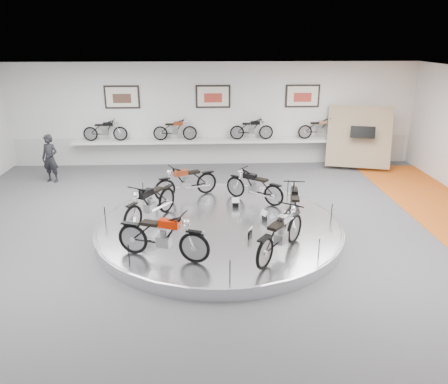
{
  "coord_description": "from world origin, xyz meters",
  "views": [
    {
      "loc": [
        -0.36,
        -10.18,
        4.95
      ],
      "look_at": [
        0.13,
        0.6,
        1.05
      ],
      "focal_mm": 35.0,
      "sensor_mm": 36.0,
      "label": 1
    }
  ],
  "objects_px": {
    "bike_f": "(294,204)",
    "visitor": "(50,158)",
    "bike_c": "(150,203)",
    "bike_d": "(163,236)",
    "bike_b": "(186,181)",
    "shelf": "(214,141)",
    "bike_a": "(254,186)",
    "display_platform": "(219,228)",
    "bike_e": "(281,233)"
  },
  "relations": [
    {
      "from": "bike_b",
      "to": "bike_e",
      "type": "xyz_separation_m",
      "value": [
        2.23,
        -3.81,
        0.03
      ]
    },
    {
      "from": "bike_a",
      "to": "bike_f",
      "type": "xyz_separation_m",
      "value": [
        0.88,
        -1.51,
        0.01
      ]
    },
    {
      "from": "bike_e",
      "to": "bike_f",
      "type": "bearing_deg",
      "value": 16.13
    },
    {
      "from": "bike_b",
      "to": "visitor",
      "type": "bearing_deg",
      "value": -54.32
    },
    {
      "from": "bike_a",
      "to": "bike_b",
      "type": "relative_size",
      "value": 0.95
    },
    {
      "from": "shelf",
      "to": "bike_e",
      "type": "bearing_deg",
      "value": -81.06
    },
    {
      "from": "bike_b",
      "to": "visitor",
      "type": "height_order",
      "value": "visitor"
    },
    {
      "from": "shelf",
      "to": "bike_d",
      "type": "bearing_deg",
      "value": -98.96
    },
    {
      "from": "bike_a",
      "to": "bike_d",
      "type": "distance_m",
      "value": 4.14
    },
    {
      "from": "bike_c",
      "to": "bike_e",
      "type": "distance_m",
      "value": 3.67
    },
    {
      "from": "display_platform",
      "to": "bike_c",
      "type": "bearing_deg",
      "value": 174.65
    },
    {
      "from": "bike_e",
      "to": "visitor",
      "type": "height_order",
      "value": "visitor"
    },
    {
      "from": "bike_b",
      "to": "bike_d",
      "type": "distance_m",
      "value": 3.86
    },
    {
      "from": "bike_f",
      "to": "visitor",
      "type": "distance_m",
      "value": 9.01
    },
    {
      "from": "shelf",
      "to": "bike_d",
      "type": "relative_size",
      "value": 5.97
    },
    {
      "from": "shelf",
      "to": "bike_d",
      "type": "distance_m",
      "value": 8.35
    },
    {
      "from": "bike_b",
      "to": "visitor",
      "type": "xyz_separation_m",
      "value": [
        -4.87,
        2.62,
        0.04
      ]
    },
    {
      "from": "display_platform",
      "to": "bike_b",
      "type": "xyz_separation_m",
      "value": [
        -0.93,
        1.99,
        0.66
      ]
    },
    {
      "from": "bike_c",
      "to": "visitor",
      "type": "bearing_deg",
      "value": -108.05
    },
    {
      "from": "shelf",
      "to": "bike_c",
      "type": "bearing_deg",
      "value": -106.05
    },
    {
      "from": "bike_b",
      "to": "bike_e",
      "type": "height_order",
      "value": "bike_e"
    },
    {
      "from": "shelf",
      "to": "bike_e",
      "type": "height_order",
      "value": "bike_e"
    },
    {
      "from": "shelf",
      "to": "bike_a",
      "type": "bearing_deg",
      "value": -77.49
    },
    {
      "from": "bike_f",
      "to": "visitor",
      "type": "height_order",
      "value": "visitor"
    },
    {
      "from": "bike_a",
      "to": "visitor",
      "type": "height_order",
      "value": "visitor"
    },
    {
      "from": "bike_c",
      "to": "bike_d",
      "type": "xyz_separation_m",
      "value": [
        0.49,
        -2.01,
        -0.0
      ]
    },
    {
      "from": "display_platform",
      "to": "shelf",
      "type": "relative_size",
      "value": 0.58
    },
    {
      "from": "bike_a",
      "to": "visitor",
      "type": "relative_size",
      "value": 0.97
    },
    {
      "from": "display_platform",
      "to": "bike_c",
      "type": "height_order",
      "value": "bike_c"
    },
    {
      "from": "bike_a",
      "to": "bike_d",
      "type": "height_order",
      "value": "bike_d"
    },
    {
      "from": "display_platform",
      "to": "shelf",
      "type": "bearing_deg",
      "value": 90.0
    },
    {
      "from": "shelf",
      "to": "display_platform",
      "type": "bearing_deg",
      "value": -90.0
    },
    {
      "from": "bike_d",
      "to": "visitor",
      "type": "xyz_separation_m",
      "value": [
        -4.5,
        6.46,
        0.01
      ]
    },
    {
      "from": "bike_b",
      "to": "bike_d",
      "type": "bearing_deg",
      "value": 58.51
    },
    {
      "from": "bike_b",
      "to": "visitor",
      "type": "distance_m",
      "value": 5.53
    },
    {
      "from": "bike_a",
      "to": "visitor",
      "type": "bearing_deg",
      "value": 13.57
    },
    {
      "from": "bike_c",
      "to": "shelf",
      "type": "bearing_deg",
      "value": -166.14
    },
    {
      "from": "bike_b",
      "to": "bike_f",
      "type": "distance_m",
      "value": 3.5
    },
    {
      "from": "display_platform",
      "to": "bike_b",
      "type": "height_order",
      "value": "bike_b"
    },
    {
      "from": "bike_b",
      "to": "bike_c",
      "type": "distance_m",
      "value": 2.02
    },
    {
      "from": "bike_f",
      "to": "visitor",
      "type": "relative_size",
      "value": 0.99
    },
    {
      "from": "display_platform",
      "to": "visitor",
      "type": "bearing_deg",
      "value": 141.51
    },
    {
      "from": "display_platform",
      "to": "visitor",
      "type": "distance_m",
      "value": 7.44
    },
    {
      "from": "bike_c",
      "to": "visitor",
      "type": "height_order",
      "value": "visitor"
    },
    {
      "from": "bike_a",
      "to": "bike_f",
      "type": "height_order",
      "value": "bike_f"
    },
    {
      "from": "bike_b",
      "to": "bike_d",
      "type": "height_order",
      "value": "bike_d"
    },
    {
      "from": "bike_c",
      "to": "bike_f",
      "type": "distance_m",
      "value": 3.75
    },
    {
      "from": "display_platform",
      "to": "bike_c",
      "type": "xyz_separation_m",
      "value": [
        -1.79,
        0.17,
        0.69
      ]
    },
    {
      "from": "bike_a",
      "to": "visitor",
      "type": "distance_m",
      "value": 7.53
    },
    {
      "from": "shelf",
      "to": "bike_c",
      "type": "xyz_separation_m",
      "value": [
        -1.79,
        -6.23,
        -0.16
      ]
    }
  ]
}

